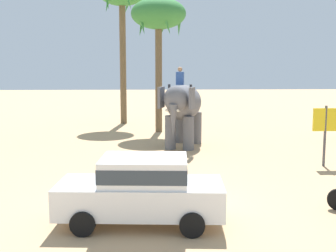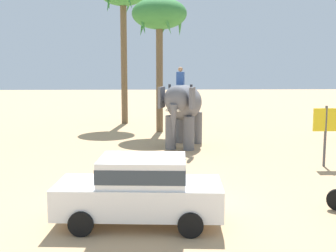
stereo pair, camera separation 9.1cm
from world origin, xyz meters
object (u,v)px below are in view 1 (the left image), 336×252
(signboard_yellow, at_px, (325,124))
(elephant_with_mahout, at_px, (183,106))
(car_sedan_foreground, at_px, (142,188))
(palm_tree_near_hut, at_px, (159,17))

(signboard_yellow, bearing_deg, elephant_with_mahout, 140.58)
(elephant_with_mahout, relative_size, signboard_yellow, 1.67)
(elephant_with_mahout, xyz_separation_m, signboard_yellow, (5.25, -4.32, -0.30))
(car_sedan_foreground, bearing_deg, palm_tree_near_hut, 86.99)
(car_sedan_foreground, height_order, palm_tree_near_hut, palm_tree_near_hut)
(car_sedan_foreground, bearing_deg, signboard_yellow, 40.19)
(signboard_yellow, bearing_deg, palm_tree_near_hut, 124.19)
(elephant_with_mahout, relative_size, palm_tree_near_hut, 0.51)
(car_sedan_foreground, xyz_separation_m, elephant_with_mahout, (1.85, 10.31, 1.06))
(palm_tree_near_hut, bearing_deg, car_sedan_foreground, -93.01)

